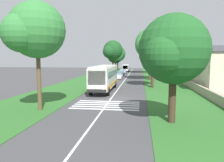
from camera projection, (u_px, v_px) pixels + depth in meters
name	position (u px, v px, depth m)	size (l,w,h in m)	color
ground	(111.00, 99.00, 24.56)	(160.00, 160.00, 0.00)	#424244
grass_verge_left	(80.00, 83.00, 40.45)	(120.00, 8.00, 0.04)	#2D6628
grass_verge_right	(166.00, 84.00, 38.21)	(120.00, 8.00, 0.04)	#2D6628
centre_line	(122.00, 84.00, 39.33)	(110.00, 0.16, 0.01)	silver
coach_bus	(105.00, 76.00, 30.45)	(11.16, 2.62, 3.73)	silver
zebra_crossing	(106.00, 105.00, 21.36)	(4.05, 6.80, 0.01)	silver
trailing_car_0	(119.00, 76.00, 48.92)	(4.30, 1.78, 1.43)	silver
trailing_car_1	(121.00, 74.00, 55.90)	(4.30, 1.78, 1.43)	black
trailing_car_2	(123.00, 72.00, 64.23)	(4.30, 1.78, 1.43)	silver
trailing_minibus_0	(126.00, 67.00, 74.84)	(6.00, 2.14, 2.53)	silver
roadside_tree_left_0	(36.00, 32.00, 18.45)	(6.09, 5.05, 9.80)	brown
roadside_tree_left_1	(115.00, 57.00, 77.81)	(6.92, 5.46, 8.30)	#3D2D1E
roadside_tree_left_2	(117.00, 54.00, 85.53)	(8.21, 6.54, 9.84)	#3D2D1E
roadside_tree_left_3	(112.00, 51.00, 66.21)	(7.53, 6.27, 10.46)	#3D2D1E
roadside_tree_right_0	(146.00, 46.00, 65.22)	(8.89, 7.55, 12.58)	#4C3826
roadside_tree_right_1	(172.00, 51.00, 15.02)	(5.76, 5.09, 7.97)	#3D2D1E
roadside_tree_right_2	(152.00, 46.00, 33.88)	(5.60, 4.70, 9.26)	brown
roadside_tree_right_3	(150.00, 45.00, 45.06)	(8.39, 6.73, 11.33)	#4C3826
utility_pole	(154.00, 62.00, 33.01)	(0.24, 1.40, 8.21)	#473828
roadside_wall	(180.00, 79.00, 42.60)	(70.00, 0.40, 1.05)	#9E937F
roadside_building	(224.00, 68.00, 32.62)	(13.14, 8.84, 6.47)	beige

